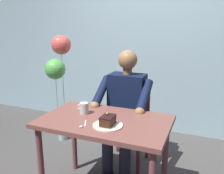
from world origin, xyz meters
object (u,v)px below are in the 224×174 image
Objects in this scene: chair at (130,119)px; seated_person at (124,110)px; dining_table at (105,130)px; coffee_cup at (84,108)px; balloon_display at (59,66)px; cake_slice at (108,120)px; dessert_spoon at (83,125)px.

seated_person is at bearing 90.00° from chair.
coffee_cup is (0.22, -0.05, 0.15)m from dining_table.
cake_slice is at bearing 139.87° from balloon_display.
cake_slice is 0.34m from coffee_cup.
cake_slice is 1.16× the size of coffee_cup.
cake_slice is (-0.08, 0.11, 0.14)m from dining_table.
coffee_cup is 0.81× the size of dessert_spoon.
balloon_display is (0.85, -0.93, 0.26)m from dessert_spoon.
seated_person is at bearing -82.71° from cake_slice.
coffee_cup reaches higher than dessert_spoon.
dessert_spoon is at bearing 83.04° from chair.
coffee_cup is 0.26m from dessert_spoon.
seated_person is 0.50m from coffee_cup.
cake_slice is at bearing -160.58° from dessert_spoon.
cake_slice is at bearing 95.67° from chair.
balloon_display is at bearing -5.96° from chair.
dessert_spoon is (0.18, 0.06, -0.04)m from cake_slice.
dining_table is 1.18× the size of chair.
chair is at bearing -109.95° from coffee_cup.
seated_person is 8.82× the size of dessert_spoon.
seated_person is (0.00, -0.48, 0.01)m from dining_table.
coffee_cup reaches higher than dining_table.
seated_person reaches higher than cake_slice.
coffee_cup is (0.22, 0.60, 0.29)m from chair.
dessert_spoon is at bearing 132.47° from balloon_display.
seated_person is at bearing 164.10° from balloon_display.
balloon_display is (0.95, -0.10, 0.51)m from chair.
balloon_display reaches higher than dessert_spoon.
dessert_spoon is at bearing 19.42° from cake_slice.
dining_table is 0.27m from coffee_cup.
balloon_display is at bearing -15.90° from seated_person.
dessert_spoon reaches higher than dining_table.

